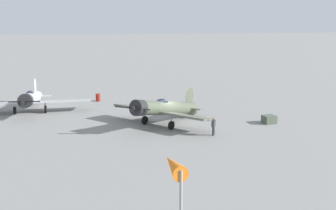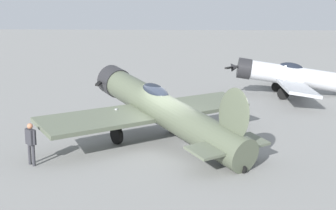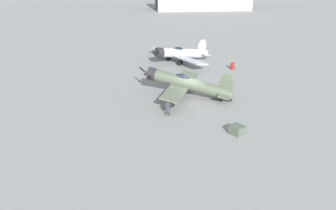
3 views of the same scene
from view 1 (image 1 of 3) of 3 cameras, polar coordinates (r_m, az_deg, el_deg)
ground_plane at (r=38.92m, az=-0.00°, el=-2.59°), size 400.00×400.00×0.00m
airplane_foreground at (r=38.15m, az=-0.44°, el=-0.49°), size 9.33×9.39×3.18m
airplane_mid_apron at (r=45.89m, az=-18.93°, el=0.80°), size 10.00×12.81×3.12m
ground_crew_mechanic at (r=34.89m, az=6.50°, el=-2.80°), size 0.51×0.44×1.61m
equipment_crate at (r=40.00m, az=14.19°, el=-1.99°), size 1.24×1.33×0.77m
fuel_drum at (r=49.56m, az=-9.92°, el=1.06°), size 0.60×0.60×0.91m
windsock_mast at (r=13.95m, az=0.88°, el=-9.54°), size 1.76×0.75×5.41m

